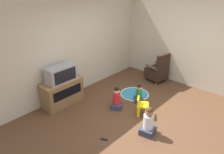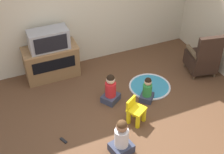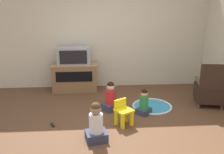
# 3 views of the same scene
# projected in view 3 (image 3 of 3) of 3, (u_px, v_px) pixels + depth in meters

# --- Properties ---
(ground_plane) EXTENTS (30.00, 30.00, 0.00)m
(ground_plane) POSITION_uv_depth(u_px,v_px,m) (112.00, 126.00, 4.68)
(ground_plane) COLOR brown
(wall_back) EXTENTS (5.59, 0.12, 2.81)m
(wall_back) POSITION_uv_depth(u_px,v_px,m) (98.00, 30.00, 6.35)
(wall_back) COLOR beige
(wall_back) RESTS_ON ground_plane
(tv_cabinet) EXTENTS (1.07, 0.50, 0.67)m
(tv_cabinet) POSITION_uv_depth(u_px,v_px,m) (75.00, 76.00, 6.32)
(tv_cabinet) COLOR brown
(tv_cabinet) RESTS_ON ground_plane
(television) EXTENTS (0.76, 0.38, 0.40)m
(television) POSITION_uv_depth(u_px,v_px,m) (74.00, 56.00, 6.13)
(television) COLOR #939399
(television) RESTS_ON tv_cabinet
(black_armchair) EXTENTS (0.64, 0.67, 0.96)m
(black_armchair) POSITION_uv_depth(u_px,v_px,m) (210.00, 89.00, 5.45)
(black_armchair) COLOR brown
(black_armchair) RESTS_ON ground_plane
(yellow_kid_chair) EXTENTS (0.38, 0.37, 0.46)m
(yellow_kid_chair) POSITION_uv_depth(u_px,v_px,m) (123.00, 114.00, 4.67)
(yellow_kid_chair) COLOR yellow
(yellow_kid_chair) RESTS_ON ground_plane
(play_mat) EXTENTS (0.83, 0.83, 0.04)m
(play_mat) POSITION_uv_depth(u_px,v_px,m) (152.00, 106.00, 5.47)
(play_mat) COLOR teal
(play_mat) RESTS_ON ground_plane
(child_watching_left) EXTENTS (0.40, 0.39, 0.60)m
(child_watching_left) POSITION_uv_depth(u_px,v_px,m) (111.00, 98.00, 5.26)
(child_watching_left) COLOR #33384C
(child_watching_left) RESTS_ON ground_plane
(child_watching_center) EXTENTS (0.39, 0.35, 0.66)m
(child_watching_center) POSITION_uv_depth(u_px,v_px,m) (96.00, 124.00, 4.14)
(child_watching_center) COLOR #33384C
(child_watching_center) RESTS_ON ground_plane
(child_watching_right) EXTENTS (0.34, 0.34, 0.51)m
(child_watching_right) POSITION_uv_depth(u_px,v_px,m) (144.00, 103.00, 5.09)
(child_watching_right) COLOR #33384C
(child_watching_right) RESTS_ON ground_plane
(remote_control) EXTENTS (0.10, 0.16, 0.02)m
(remote_control) POSITION_uv_depth(u_px,v_px,m) (52.00, 125.00, 4.69)
(remote_control) COLOR black
(remote_control) RESTS_ON ground_plane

